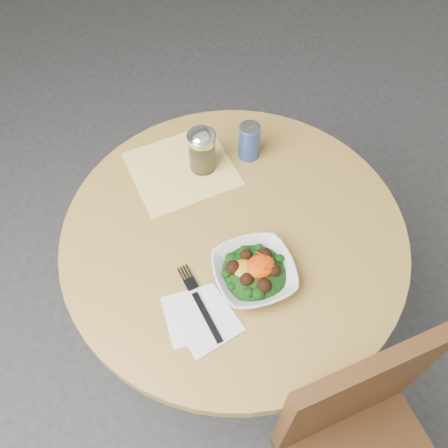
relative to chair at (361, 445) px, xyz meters
name	(u,v)px	position (x,y,z in m)	size (l,w,h in m)	color
ground	(231,337)	(-0.01, 0.56, -0.49)	(6.00, 6.00, 0.00)	#2D2E30
table	(233,269)	(-0.01, 0.56, 0.07)	(0.90, 0.90, 0.75)	black
chair	(361,445)	(0.00, 0.00, 0.00)	(0.45, 0.45, 0.87)	#4F2E16
cloth_napkin	(182,169)	(-0.01, 0.82, 0.27)	(0.28, 0.25, 0.00)	#F4B00C
paper_napkins	(200,318)	(-0.21, 0.41, 0.27)	(0.17, 0.18, 0.00)	white
salad_bowl	(254,272)	(-0.04, 0.43, 0.29)	(0.24, 0.24, 0.07)	silver
fork	(199,300)	(-0.19, 0.45, 0.27)	(0.05, 0.22, 0.00)	black
spice_shaker	(202,150)	(0.04, 0.80, 0.33)	(0.08, 0.08, 0.14)	silver
beverage_can	(249,141)	(0.17, 0.76, 0.32)	(0.06, 0.06, 0.12)	navy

